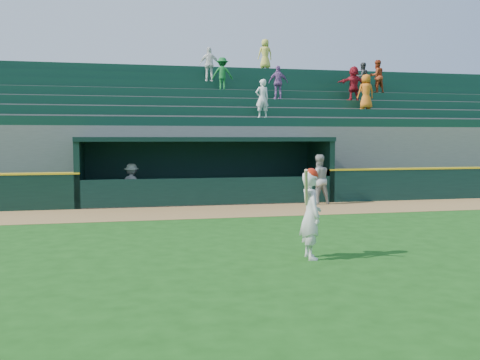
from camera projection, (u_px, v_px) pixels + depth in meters
The scene contains 7 objects.
ground at pixel (254, 239), 12.89m from camera, with size 120.00×120.00×0.00m, color #174A12.
warning_track at pixel (219, 211), 17.66m from camera, with size 40.00×3.00×0.01m, color olive.
dugout_player_front at pixel (318, 179), 19.58m from camera, with size 0.89×0.69×1.83m, color #A0A09B.
dugout_player_inside at pixel (132, 184), 19.43m from camera, with size 0.97×0.56×1.50m, color #A2A29D.
dugout at pixel (204, 166), 20.57m from camera, with size 9.40×2.80×2.46m.
stands at pixel (190, 139), 24.94m from camera, with size 34.50×6.25×7.49m.
batter_at_plate at pixel (311, 213), 10.70m from camera, with size 0.52×0.79×1.84m.
Camera 1 is at (-3.07, -12.36, 2.42)m, focal length 40.00 mm.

